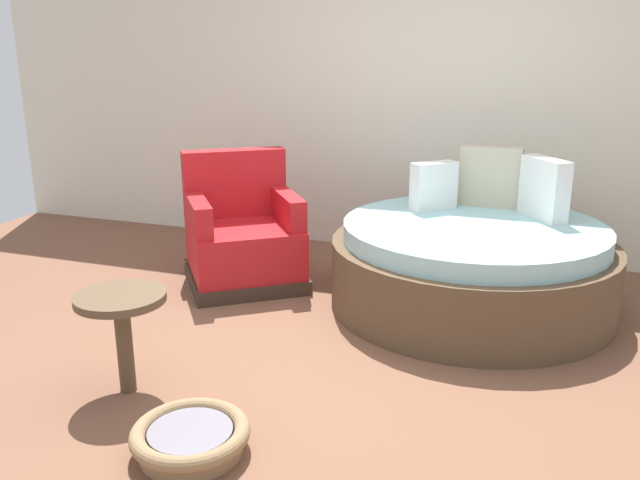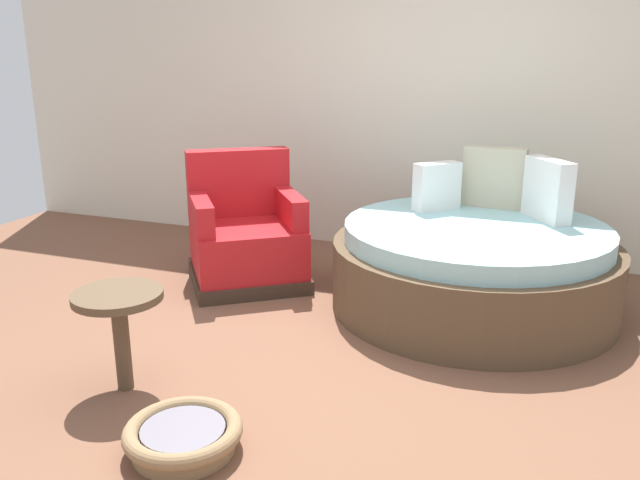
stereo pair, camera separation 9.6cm
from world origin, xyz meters
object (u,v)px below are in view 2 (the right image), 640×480
object	(u,v)px
red_armchair	(246,237)
pet_basket	(183,436)
round_daybed	(474,265)
side_table	(119,310)

from	to	relation	value
red_armchair	pet_basket	xyz separation A→B (m)	(0.73, -2.02, -0.26)
round_daybed	pet_basket	xyz separation A→B (m)	(-0.92, -2.09, -0.22)
round_daybed	red_armchair	world-z (taller)	round_daybed
round_daybed	side_table	bearing A→B (deg)	-130.55
red_armchair	pet_basket	size ratio (longest dim) A/B	2.19
round_daybed	side_table	xyz separation A→B (m)	(-1.48, -1.73, 0.14)
red_armchair	pet_basket	world-z (taller)	red_armchair
side_table	red_armchair	bearing A→B (deg)	95.39
pet_basket	side_table	bearing A→B (deg)	147.83
pet_basket	side_table	xyz separation A→B (m)	(-0.57, 0.36, 0.35)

